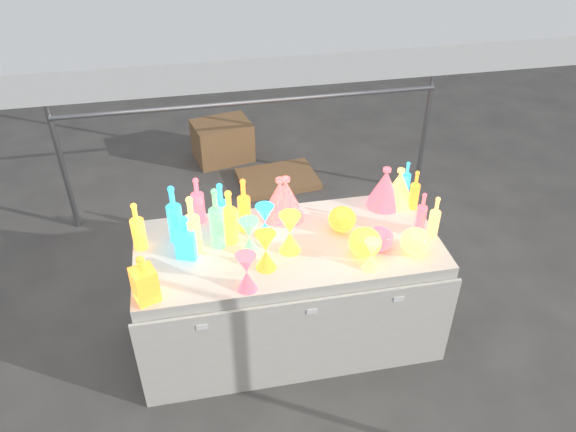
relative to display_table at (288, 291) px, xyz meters
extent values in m
plane|color=#5A5853|center=(0.00, 0.01, -0.37)|extent=(80.00, 80.00, 0.00)
cylinder|color=gray|center=(-1.50, 1.51, 0.83)|extent=(0.04, 0.04, 2.40)
cylinder|color=gray|center=(1.50, 1.51, 0.83)|extent=(0.04, 0.04, 2.40)
cylinder|color=gray|center=(0.00, 1.48, 0.63)|extent=(3.00, 0.04, 0.04)
cube|color=silver|center=(0.00, 0.01, 0.00)|extent=(1.80, 0.80, 0.75)
cube|color=silver|center=(0.00, -0.41, -0.04)|extent=(1.84, 0.02, 0.68)
cube|color=white|center=(-0.55, -0.42, 0.23)|extent=(0.06, 0.00, 0.03)
cube|color=white|center=(0.05, -0.42, 0.23)|extent=(0.06, 0.00, 0.03)
cube|color=white|center=(0.55, -0.42, 0.23)|extent=(0.06, 0.00, 0.03)
cube|color=olive|center=(-0.19, 2.41, -0.18)|extent=(0.61, 0.50, 0.39)
cube|color=olive|center=(0.27, 1.87, -0.34)|extent=(0.76, 0.58, 0.06)
camera|label=1|loc=(-0.50, -2.54, 2.44)|focal=35.00mm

